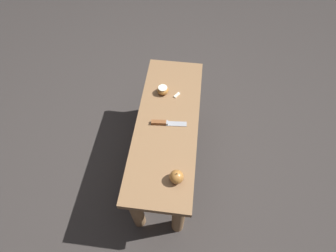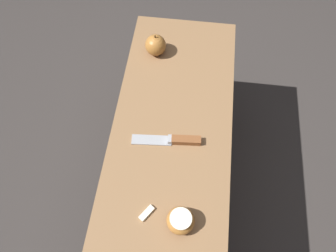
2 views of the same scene
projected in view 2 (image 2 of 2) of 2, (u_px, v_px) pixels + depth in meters
name	position (u px, v px, depth m)	size (l,w,h in m)	color
ground_plane	(169.00, 195.00, 1.39)	(8.00, 8.00, 0.00)	#383330
wooden_bench	(169.00, 160.00, 1.06)	(1.02, 0.36, 0.49)	olive
knife	(176.00, 140.00, 0.96)	(0.04, 0.20, 0.02)	#9EA0A5
apple_whole	(156.00, 45.00, 1.10)	(0.07, 0.07, 0.08)	#B27233
apple_cut	(181.00, 220.00, 0.83)	(0.07, 0.07, 0.05)	#B27233
apple_slice_near_knife	(147.00, 213.00, 0.86)	(0.05, 0.04, 0.01)	white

